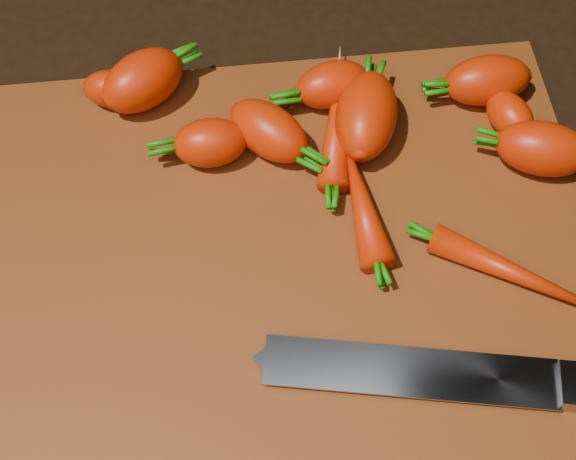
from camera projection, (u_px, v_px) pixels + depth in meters
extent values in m
cube|color=black|center=(289.00, 262.00, 0.66)|extent=(2.00, 2.00, 0.01)
cube|color=#622D10|center=(289.00, 256.00, 0.65)|extent=(0.50, 0.40, 0.01)
ellipsoid|color=red|center=(143.00, 80.00, 0.70)|extent=(0.09, 0.08, 0.05)
ellipsoid|color=red|center=(210.00, 143.00, 0.67)|extent=(0.06, 0.04, 0.04)
ellipsoid|color=red|center=(269.00, 131.00, 0.67)|extent=(0.09, 0.09, 0.04)
ellipsoid|color=red|center=(366.00, 116.00, 0.68)|extent=(0.08, 0.10, 0.05)
ellipsoid|color=red|center=(332.00, 84.00, 0.70)|extent=(0.07, 0.05, 0.04)
ellipsoid|color=red|center=(113.00, 89.00, 0.70)|extent=(0.06, 0.04, 0.03)
ellipsoid|color=red|center=(543.00, 149.00, 0.66)|extent=(0.09, 0.07, 0.05)
ellipsoid|color=red|center=(336.00, 124.00, 0.69)|extent=(0.05, 0.13, 0.03)
ellipsoid|color=red|center=(516.00, 274.00, 0.62)|extent=(0.13, 0.10, 0.02)
ellipsoid|color=red|center=(362.00, 205.00, 0.65)|extent=(0.04, 0.11, 0.03)
ellipsoid|color=red|center=(510.00, 116.00, 0.69)|extent=(0.05, 0.06, 0.03)
ellipsoid|color=red|center=(487.00, 80.00, 0.70)|extent=(0.08, 0.05, 0.04)
cube|color=gray|center=(264.00, 359.00, 0.59)|extent=(0.22, 0.08, 0.00)
cube|color=gray|center=(419.00, 373.00, 0.58)|extent=(0.02, 0.04, 0.02)
cube|color=black|center=(512.00, 381.00, 0.58)|extent=(0.12, 0.05, 0.02)
cylinder|color=#B2B2B7|center=(489.00, 374.00, 0.57)|extent=(0.01, 0.01, 0.00)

